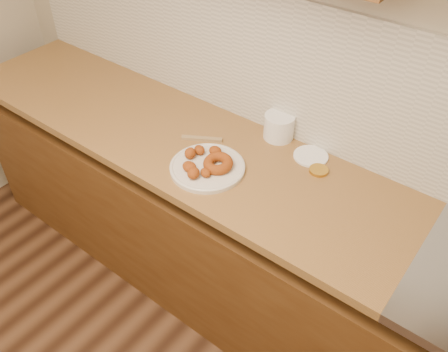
{
  "coord_description": "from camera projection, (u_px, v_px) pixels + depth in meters",
  "views": [
    {
      "loc": [
        0.62,
        0.47,
        2.13
      ],
      "look_at": [
        -0.23,
        1.57,
        0.93
      ],
      "focal_mm": 38.0,
      "sensor_mm": 36.0,
      "label": 1
    }
  ],
  "objects": [
    {
      "name": "wooden_utensil",
      "position": [
        202.0,
        139.0,
        2.06
      ],
      "size": [
        0.16,
        0.11,
        0.01
      ],
      "primitive_type": "cube",
      "rotation": [
        0.0,
        0.0,
        0.53
      ],
      "color": "#93764B",
      "rests_on": "butcher_block"
    },
    {
      "name": "backsplash",
      "position": [
        340.0,
        89.0,
        1.8
      ],
      "size": [
        3.6,
        0.02,
        0.6
      ],
      "primitive_type": "cube",
      "color": "beige",
      "rests_on": "wall_back"
    },
    {
      "name": "butcher_block",
      "position": [
        167.0,
        133.0,
        2.13
      ],
      "size": [
        2.3,
        0.62,
        0.04
      ],
      "primitive_type": "cube",
      "color": "olive",
      "rests_on": "base_cabinet"
    },
    {
      "name": "donut_plate",
      "position": [
        207.0,
        168.0,
        1.91
      ],
      "size": [
        0.3,
        0.3,
        0.02
      ],
      "primitive_type": "cylinder",
      "color": "beige",
      "rests_on": "butcher_block"
    },
    {
      "name": "base_cabinet",
      "position": [
        281.0,
        272.0,
        2.16
      ],
      "size": [
        3.6,
        0.6,
        0.77
      ],
      "primitive_type": "cube",
      "color": "brown",
      "rests_on": "floor"
    },
    {
      "name": "fried_dough_chunks",
      "position": [
        198.0,
        161.0,
        1.89
      ],
      "size": [
        0.18,
        0.23,
        0.05
      ],
      "color": "maroon",
      "rests_on": "donut_plate"
    },
    {
      "name": "ring_donut",
      "position": [
        218.0,
        163.0,
        1.88
      ],
      "size": [
        0.13,
        0.13,
        0.05
      ],
      "primitive_type": "torus",
      "rotation": [
        0.1,
        0.0,
        0.08
      ],
      "color": "maroon",
      "rests_on": "donut_plate"
    },
    {
      "name": "wall_back",
      "position": [
        348.0,
        52.0,
        1.71
      ],
      "size": [
        4.0,
        0.02,
        2.7
      ],
      "primitive_type": "cube",
      "color": "#BBAC91",
      "rests_on": "ground"
    },
    {
      "name": "plastic_tub",
      "position": [
        279.0,
        126.0,
        2.04
      ],
      "size": [
        0.17,
        0.17,
        0.11
      ],
      "primitive_type": "cylinder",
      "rotation": [
        0.0,
        0.0,
        -0.36
      ],
      "color": "white",
      "rests_on": "butcher_block"
    },
    {
      "name": "tub_lid",
      "position": [
        311.0,
        156.0,
        1.97
      ],
      "size": [
        0.19,
        0.19,
        0.01
      ],
      "primitive_type": "cylinder",
      "rotation": [
        0.0,
        0.0,
        -0.43
      ],
      "color": "white",
      "rests_on": "butcher_block"
    },
    {
      "name": "brass_jar_lid",
      "position": [
        319.0,
        170.0,
        1.89
      ],
      "size": [
        0.08,
        0.08,
        0.01
      ],
      "primitive_type": "cylinder",
      "rotation": [
        0.0,
        0.0,
        0.06
      ],
      "color": "#BD8C2C",
      "rests_on": "butcher_block"
    }
  ]
}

